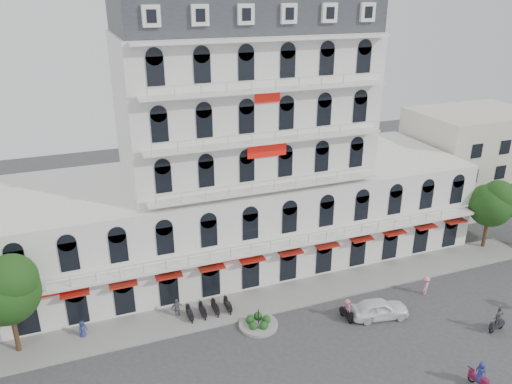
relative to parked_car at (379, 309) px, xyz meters
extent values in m
plane|color=#38383A|center=(-6.81, -3.57, -0.83)|extent=(120.00, 120.00, 0.00)
cube|color=gray|center=(-6.81, 5.43, -0.75)|extent=(53.00, 4.00, 0.16)
cube|color=silver|center=(-6.81, 14.43, 3.67)|extent=(45.00, 14.00, 9.00)
cube|color=silver|center=(-6.81, 14.43, 14.67)|extent=(22.00, 12.00, 13.00)
cube|color=#2D3035|center=(-6.81, 14.43, 22.67)|extent=(21.56, 11.76, 3.00)
cube|color=#A01E13|center=(-6.81, 6.93, 2.67)|extent=(40.50, 1.00, 0.15)
cube|color=red|center=(-6.81, 8.31, 12.17)|extent=(3.50, 0.10, 1.40)
cube|color=beige|center=(23.19, 16.43, 5.17)|extent=(14.00, 10.00, 12.00)
cylinder|color=gray|center=(-9.81, 2.43, -0.71)|extent=(3.20, 3.20, 0.24)
cylinder|color=black|center=(-9.81, 2.43, 0.07)|extent=(0.08, 0.08, 1.40)
sphere|color=#1B521B|center=(-9.11, 2.43, -0.38)|extent=(0.70, 0.70, 0.70)
sphere|color=#1B521B|center=(-9.59, 3.10, -0.38)|extent=(0.70, 0.70, 0.70)
sphere|color=#1B521B|center=(-10.37, 2.85, -0.38)|extent=(0.70, 0.70, 0.70)
sphere|color=#1B521B|center=(-10.38, 2.03, -0.38)|extent=(0.70, 0.70, 0.70)
sphere|color=#1B521B|center=(-9.61, 1.76, -0.38)|extent=(0.70, 0.70, 0.70)
cylinder|color=#382314|center=(-27.81, 5.93, 1.04)|extent=(0.36, 0.36, 3.74)
sphere|color=#173210|center=(-27.81, 5.93, 4.44)|extent=(4.76, 4.76, 4.76)
sphere|color=#173210|center=(-27.31, 5.63, 5.55)|extent=(3.74, 3.74, 3.74)
cylinder|color=#382314|center=(17.19, 6.43, 0.89)|extent=(0.36, 0.36, 3.43)
sphere|color=#173210|center=(17.19, 6.43, 4.01)|extent=(4.37, 4.37, 4.37)
sphere|color=#173210|center=(17.69, 6.13, 5.02)|extent=(3.43, 3.43, 3.43)
sphere|color=#173210|center=(16.79, 6.73, 4.63)|extent=(3.12, 3.12, 3.12)
imported|color=white|center=(0.00, 0.00, 0.00)|extent=(5.13, 2.81, 1.66)
cube|color=maroon|center=(1.98, -9.15, -0.28)|extent=(0.68, 1.54, 0.35)
torus|color=black|center=(1.86, -8.61, -0.55)|extent=(0.25, 0.61, 0.60)
imported|color=navy|center=(1.98, -9.15, 0.43)|extent=(0.67, 0.88, 1.61)
cube|color=black|center=(7.77, -4.91, -0.28)|extent=(1.54, 0.57, 0.35)
torus|color=black|center=(7.22, -4.99, -0.55)|extent=(0.61, 0.21, 0.60)
torus|color=black|center=(8.31, -4.82, -0.55)|extent=(0.61, 0.21, 0.60)
imported|color=slate|center=(7.77, -4.91, 0.53)|extent=(1.12, 0.60, 1.82)
cube|color=black|center=(-2.70, 0.68, -0.28)|extent=(0.48, 1.53, 0.35)
torus|color=black|center=(-2.65, 0.13, -0.55)|extent=(0.17, 0.61, 0.60)
torus|color=black|center=(-2.75, 1.23, -0.55)|extent=(0.17, 0.61, 0.60)
imported|color=#C36778|center=(-2.70, 0.68, 0.37)|extent=(0.64, 1.01, 1.49)
imported|color=navy|center=(-23.18, 5.93, -0.06)|extent=(0.89, 0.81, 1.53)
imported|color=slate|center=(-15.68, 5.93, 0.05)|extent=(1.05, 0.49, 1.75)
imported|color=pink|center=(5.79, 1.42, 0.06)|extent=(1.30, 1.26, 1.78)
camera|label=1|loc=(-21.81, -28.75, 24.60)|focal=35.00mm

